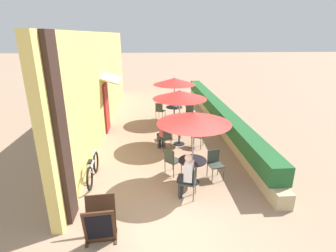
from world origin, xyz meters
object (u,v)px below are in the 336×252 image
Objects in this scene: cafe_chair_near_left at (215,162)px; bicycle_leaning at (93,169)px; patio_table_near at (192,166)px; coffee_cup_near at (191,160)px; coffee_cup_mid at (182,126)px; cafe_chair_mid_right at (165,137)px; seated_patron_mid_right at (164,132)px; patio_umbrella_mid at (180,95)px; cafe_chair_far_right at (160,110)px; cafe_chair_mid_left at (174,126)px; patio_table_mid at (179,131)px; patio_table_far at (174,111)px; coffee_cup_far at (176,106)px; seated_patron_near_back at (187,174)px; menu_board at (100,221)px; cafe_chair_far_left at (189,112)px; patio_umbrella_near at (194,118)px; patio_umbrella_far at (174,81)px; cafe_chair_near_right at (172,159)px; cafe_chair_near_back at (191,180)px; cafe_chair_mid_back at (198,134)px.

cafe_chair_near_left reaches higher than bicycle_leaning.
coffee_cup_near reaches higher than patio_table_near.
cafe_chair_near_left is 2.67m from coffee_cup_mid.
cafe_chair_near_left is 1.00× the size of cafe_chair_mid_right.
seated_patron_mid_right is 0.75× the size of bicycle_leaning.
seated_patron_mid_right is at bearing 42.75° from bicycle_leaning.
patio_umbrella_mid is 3.60m from cafe_chair_far_right.
cafe_chair_mid_left is at bearing 92.32° from coffee_cup_near.
cafe_chair_mid_left reaches higher than patio_table_mid.
patio_table_far is 0.25m from coffee_cup_far.
seated_patron_near_back is 0.57× the size of patio_umbrella_mid.
bicycle_leaning is 2.50m from menu_board.
seated_patron_near_back is 6.51m from patio_table_far.
cafe_chair_far_left is at bearing 5.88° from cafe_chair_far_right.
seated_patron_mid_right is 4.81m from menu_board.
menu_board reaches higher than cafe_chair_near_left.
cafe_chair_mid_left reaches higher than patio_table_far.
cafe_chair_far_left is (0.69, 2.74, -0.25)m from coffee_cup_mid.
patio_umbrella_near is 5.80m from patio_umbrella_far.
coffee_cup_far is (0.37, 6.49, 0.08)m from seated_patron_near_back.
cafe_chair_far_left is at bearing 123.65° from cafe_chair_near_right.
menu_board is at bearing -106.80° from coffee_cup_far.
cafe_chair_mid_right is (-1.33, 2.13, 0.00)m from cafe_chair_near_left.
patio_table_mid is at bearing 91.19° from patio_table_near.
menu_board is (-2.28, -7.88, -1.55)m from patio_umbrella_far.
bicycle_leaning is at bearing 173.31° from patio_umbrella_near.
coffee_cup_mid is 3.02m from patio_table_far.
patio_umbrella_mid is at bearing 82.87° from patio_table_mid.
patio_table_mid is (0.10, 3.58, 0.02)m from cafe_chair_near_back.
patio_table_mid is (0.50, 2.35, 0.02)m from cafe_chair_near_right.
patio_table_far is at bearing 171.68° from coffee_cup_far.
cafe_chair_far_left is at bearing -102.24° from cafe_chair_near_left.
cafe_chair_mid_left is at bearing 106.18° from coffee_cup_mid.
cafe_chair_far_left is (1.27, 5.03, 0.00)m from cafe_chair_near_right.
cafe_chair_near_left is 9.67× the size of coffee_cup_near.
patio_umbrella_near is 2.72× the size of patio_table_far.
patio_umbrella_near reaches higher than seated_patron_mid_right.
patio_umbrella_far is 2.52× the size of cafe_chair_far_right.
patio_umbrella_far is at bearing -95.12° from cafe_chair_near_left.
cafe_chair_far_left is at bearing 63.53° from menu_board.
cafe_chair_mid_back is at bearing 31.56° from bicycle_leaning.
patio_umbrella_near is 2.52× the size of cafe_chair_near_back.
patio_table_near is at bearing -110.11° from cafe_chair_mid_right.
bicycle_leaning is (-2.69, -3.25, -0.16)m from cafe_chair_mid_left.
coffee_cup_near is (0.50, -0.57, 0.25)m from cafe_chair_near_right.
patio_umbrella_near is 1.22m from coffee_cup_near.
coffee_cup_mid is (0.65, 0.43, 0.25)m from cafe_chair_mid_right.
patio_table_near is 0.25m from coffee_cup_near.
cafe_chair_mid_back is at bearing 75.43° from coffee_cup_near.
seated_patron_mid_right is (-1.40, 2.23, 0.17)m from cafe_chair_near_left.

